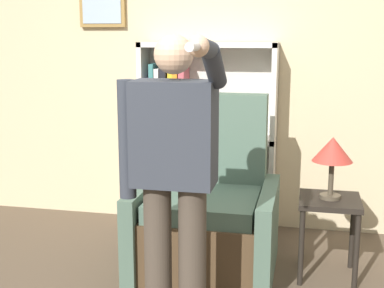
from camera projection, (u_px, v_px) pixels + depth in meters
The scene contains 6 objects.
wall_back at pixel (221, 61), 4.45m from camera, with size 8.00×0.11×2.80m.
bookcase at pixel (190, 140), 4.47m from camera, with size 1.12×0.28×1.56m.
armchair at pixel (207, 216), 3.74m from camera, with size 0.95×0.87×1.21m.
person_standing at pixel (174, 171), 2.78m from camera, with size 0.57×0.78×1.63m.
side_table at pixel (329, 213), 3.57m from camera, with size 0.40×0.40×0.55m.
table_lamp at pixel (333, 152), 3.49m from camera, with size 0.26×0.26×0.42m.
Camera 1 is at (0.71, -2.42, 1.63)m, focal length 50.00 mm.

